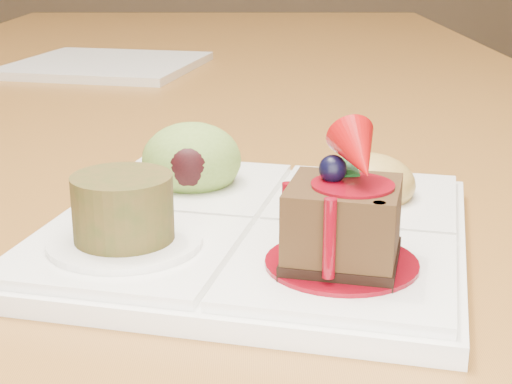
{
  "coord_description": "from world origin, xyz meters",
  "views": [
    {
      "loc": [
        0.08,
        -1.19,
        0.94
      ],
      "look_at": [
        0.08,
        -0.73,
        0.79
      ],
      "focal_mm": 55.0,
      "sensor_mm": 36.0,
      "label": 1
    }
  ],
  "objects": [
    {
      "name": "dining_table",
      "position": [
        0.0,
        0.0,
        0.68
      ],
      "size": [
        1.0,
        1.8,
        0.75
      ],
      "color": "brown",
      "rests_on": "ground"
    },
    {
      "name": "second_plate",
      "position": [
        -0.14,
        -0.03,
        0.76
      ],
      "size": [
        0.31,
        0.31,
        0.01
      ],
      "primitive_type": "cube",
      "rotation": [
        0.0,
        0.0,
        -0.22
      ],
      "color": "white",
      "rests_on": "dining_table"
    },
    {
      "name": "sampler_plate",
      "position": [
        0.08,
        -0.72,
        0.77
      ],
      "size": [
        0.31,
        0.31,
        0.1
      ],
      "rotation": [
        0.0,
        0.0,
        -0.24
      ],
      "color": "white",
      "rests_on": "dining_table"
    }
  ]
}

